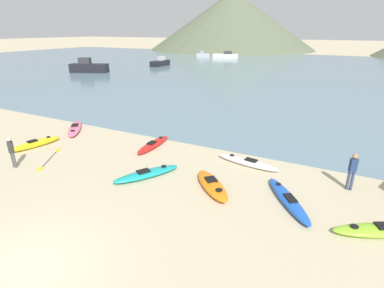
% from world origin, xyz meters
% --- Properties ---
extents(ground_plane, '(400.00, 400.00, 0.00)m').
position_xyz_m(ground_plane, '(0.00, 0.00, 0.00)').
color(ground_plane, '#C6B793').
extents(bay_water, '(160.00, 70.00, 0.06)m').
position_xyz_m(bay_water, '(0.00, 45.73, 0.03)').
color(bay_water, slate).
rests_on(bay_water, ground_plane).
extents(far_hill_left, '(51.25, 51.25, 17.13)m').
position_xyz_m(far_hill_left, '(-28.34, 92.06, 8.56)').
color(far_hill_left, '#5B664C').
rests_on(far_hill_left, ground_plane).
extents(kayak_on_sand_0, '(2.74, 3.01, 0.34)m').
position_xyz_m(kayak_on_sand_0, '(-8.22, 9.51, 0.15)').
color(kayak_on_sand_0, '#E5668C').
rests_on(kayak_on_sand_0, ground_plane).
extents(kayak_on_sand_1, '(2.40, 3.10, 0.34)m').
position_xyz_m(kayak_on_sand_1, '(5.68, 6.99, 0.15)').
color(kayak_on_sand_1, blue).
rests_on(kayak_on_sand_1, ground_plane).
extents(kayak_on_sand_2, '(2.16, 3.00, 0.34)m').
position_xyz_m(kayak_on_sand_2, '(-0.29, 6.29, 0.15)').
color(kayak_on_sand_2, teal).
rests_on(kayak_on_sand_2, ground_plane).
extents(kayak_on_sand_3, '(0.78, 3.04, 0.32)m').
position_xyz_m(kayak_on_sand_3, '(-2.09, 9.45, 0.14)').
color(kayak_on_sand_3, red).
rests_on(kayak_on_sand_3, ground_plane).
extents(kayak_on_sand_4, '(1.10, 2.86, 0.41)m').
position_xyz_m(kayak_on_sand_4, '(-7.91, 6.44, 0.18)').
color(kayak_on_sand_4, yellow).
rests_on(kayak_on_sand_4, ground_plane).
extents(kayak_on_sand_5, '(2.46, 2.48, 0.40)m').
position_xyz_m(kayak_on_sand_5, '(2.71, 6.64, 0.18)').
color(kayak_on_sand_5, orange).
rests_on(kayak_on_sand_5, ground_plane).
extents(kayak_on_sand_6, '(3.23, 1.09, 0.34)m').
position_xyz_m(kayak_on_sand_6, '(3.32, 9.54, 0.15)').
color(kayak_on_sand_6, white).
rests_on(kayak_on_sand_6, ground_plane).
extents(kayak_on_sand_7, '(2.96, 2.00, 0.34)m').
position_xyz_m(kayak_on_sand_7, '(8.62, 6.43, 0.15)').
color(kayak_on_sand_7, '#8CCC2D').
rests_on(kayak_on_sand_7, ground_plane).
extents(person_near_foreground, '(0.31, 0.27, 1.52)m').
position_xyz_m(person_near_foreground, '(-6.42, 4.23, 0.87)').
color(person_near_foreground, '#4C4C4C').
rests_on(person_near_foreground, ground_plane).
extents(person_near_waterline, '(0.32, 0.24, 1.59)m').
position_xyz_m(person_near_waterline, '(7.69, 9.16, 0.91)').
color(person_near_waterline, '#384260').
rests_on(person_near_waterline, ground_plane).
extents(moored_boat_0, '(1.52, 4.34, 1.57)m').
position_xyz_m(moored_boat_0, '(-22.83, 42.07, 0.61)').
color(moored_boat_0, black).
rests_on(moored_boat_0, bay_water).
extents(moored_boat_2, '(3.29, 2.26, 1.35)m').
position_xyz_m(moored_boat_2, '(-23.70, 61.53, 0.53)').
color(moored_boat_2, '#B2B2B7').
rests_on(moored_boat_2, bay_water).
extents(moored_boat_3, '(5.80, 3.26, 1.47)m').
position_xyz_m(moored_boat_3, '(-18.28, 61.79, 0.58)').
color(moored_boat_3, white).
rests_on(moored_boat_3, bay_water).
extents(moored_boat_4, '(5.75, 3.65, 2.13)m').
position_xyz_m(moored_boat_4, '(-27.69, 30.11, 0.81)').
color(moored_boat_4, black).
rests_on(moored_boat_4, bay_water).
extents(loose_paddle, '(1.59, 2.47, 0.03)m').
position_xyz_m(loose_paddle, '(-5.77, 5.63, 0.01)').
color(loose_paddle, black).
rests_on(loose_paddle, ground_plane).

